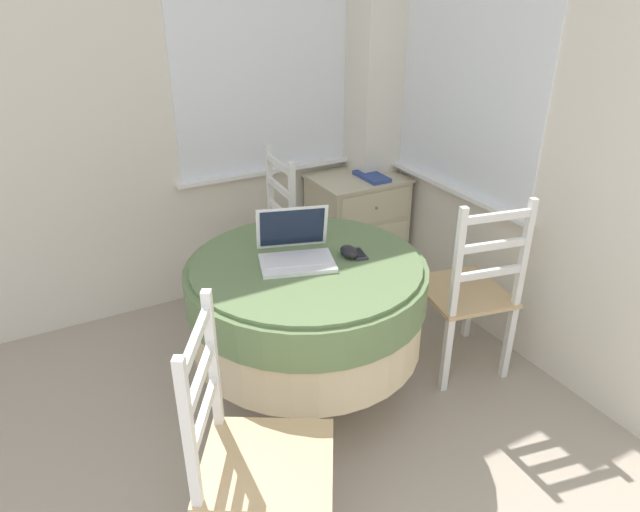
{
  "coord_description": "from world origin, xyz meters",
  "views": [
    {
      "loc": [
        -0.13,
        0.04,
        1.9
      ],
      "look_at": [
        1.03,
        2.17,
        0.68
      ],
      "focal_mm": 32.0,
      "sensor_mm": 36.0,
      "label": 1
    }
  ],
  "objects_px": {
    "dining_chair_camera_near": "(252,457)",
    "dining_chair_near_right_window": "(469,292)",
    "round_dining_table": "(307,298)",
    "dining_chair_near_back_window": "(260,245)",
    "corner_cabinet": "(356,228)",
    "cell_phone": "(358,254)",
    "book_on_cabinet": "(372,176)",
    "computer_mouse": "(349,252)",
    "laptop": "(295,250)"
  },
  "relations": [
    {
      "from": "laptop",
      "to": "computer_mouse",
      "type": "bearing_deg",
      "value": -21.5
    },
    {
      "from": "dining_chair_near_back_window",
      "to": "book_on_cabinet",
      "type": "relative_size",
      "value": 3.82
    },
    {
      "from": "dining_chair_near_back_window",
      "to": "book_on_cabinet",
      "type": "bearing_deg",
      "value": 4.55
    },
    {
      "from": "round_dining_table",
      "to": "dining_chair_camera_near",
      "type": "xyz_separation_m",
      "value": [
        -0.54,
        -0.65,
        -0.11
      ]
    },
    {
      "from": "cell_phone",
      "to": "corner_cabinet",
      "type": "height_order",
      "value": "cell_phone"
    },
    {
      "from": "dining_chair_camera_near",
      "to": "dining_chair_near_back_window",
      "type": "bearing_deg",
      "value": 65.96
    },
    {
      "from": "computer_mouse",
      "to": "dining_chair_near_right_window",
      "type": "height_order",
      "value": "dining_chair_near_right_window"
    },
    {
      "from": "round_dining_table",
      "to": "book_on_cabinet",
      "type": "xyz_separation_m",
      "value": [
        0.93,
        0.9,
        0.15
      ]
    },
    {
      "from": "dining_chair_near_back_window",
      "to": "round_dining_table",
      "type": "bearing_deg",
      "value": -98.19
    },
    {
      "from": "dining_chair_near_right_window",
      "to": "dining_chair_camera_near",
      "type": "distance_m",
      "value": 1.45
    },
    {
      "from": "laptop",
      "to": "round_dining_table",
      "type": "bearing_deg",
      "value": -44.19
    },
    {
      "from": "dining_chair_near_right_window",
      "to": "corner_cabinet",
      "type": "bearing_deg",
      "value": 87.76
    },
    {
      "from": "laptop",
      "to": "book_on_cabinet",
      "type": "bearing_deg",
      "value": 41.89
    },
    {
      "from": "round_dining_table",
      "to": "dining_chair_near_back_window",
      "type": "relative_size",
      "value": 1.09
    },
    {
      "from": "cell_phone",
      "to": "dining_chair_near_back_window",
      "type": "distance_m",
      "value": 0.95
    },
    {
      "from": "dining_chair_near_back_window",
      "to": "corner_cabinet",
      "type": "bearing_deg",
      "value": 9.67
    },
    {
      "from": "dining_chair_camera_near",
      "to": "book_on_cabinet",
      "type": "distance_m",
      "value": 2.16
    },
    {
      "from": "laptop",
      "to": "dining_chair_near_right_window",
      "type": "bearing_deg",
      "value": -13.42
    },
    {
      "from": "cell_phone",
      "to": "corner_cabinet",
      "type": "distance_m",
      "value": 1.27
    },
    {
      "from": "corner_cabinet",
      "to": "book_on_cabinet",
      "type": "relative_size",
      "value": 2.75
    },
    {
      "from": "dining_chair_camera_near",
      "to": "cell_phone",
      "type": "bearing_deg",
      "value": 37.59
    },
    {
      "from": "laptop",
      "to": "computer_mouse",
      "type": "height_order",
      "value": "laptop"
    },
    {
      "from": "book_on_cabinet",
      "to": "dining_chair_near_back_window",
      "type": "bearing_deg",
      "value": -175.45
    },
    {
      "from": "dining_chair_camera_near",
      "to": "dining_chair_near_right_window",
      "type": "bearing_deg",
      "value": 19.41
    },
    {
      "from": "corner_cabinet",
      "to": "book_on_cabinet",
      "type": "xyz_separation_m",
      "value": [
        0.06,
        -0.06,
        0.37
      ]
    },
    {
      "from": "cell_phone",
      "to": "computer_mouse",
      "type": "bearing_deg",
      "value": 177.11
    },
    {
      "from": "dining_chair_near_back_window",
      "to": "dining_chair_near_right_window",
      "type": "distance_m",
      "value": 1.23
    },
    {
      "from": "computer_mouse",
      "to": "dining_chair_near_right_window",
      "type": "bearing_deg",
      "value": -10.48
    },
    {
      "from": "cell_phone",
      "to": "dining_chair_camera_near",
      "type": "xyz_separation_m",
      "value": [
        -0.78,
        -0.6,
        -0.3
      ]
    },
    {
      "from": "computer_mouse",
      "to": "corner_cabinet",
      "type": "xyz_separation_m",
      "value": [
        0.68,
        1.02,
        -0.42
      ]
    },
    {
      "from": "computer_mouse",
      "to": "book_on_cabinet",
      "type": "distance_m",
      "value": 1.21
    },
    {
      "from": "corner_cabinet",
      "to": "computer_mouse",
      "type": "bearing_deg",
      "value": -123.91
    },
    {
      "from": "laptop",
      "to": "dining_chair_near_back_window",
      "type": "height_order",
      "value": "dining_chair_near_back_window"
    },
    {
      "from": "round_dining_table",
      "to": "laptop",
      "type": "distance_m",
      "value": 0.24
    },
    {
      "from": "dining_chair_camera_near",
      "to": "corner_cabinet",
      "type": "bearing_deg",
      "value": 48.86
    },
    {
      "from": "dining_chair_near_back_window",
      "to": "dining_chair_near_right_window",
      "type": "bearing_deg",
      "value": -55.06
    },
    {
      "from": "dining_chair_camera_near",
      "to": "corner_cabinet",
      "type": "relative_size",
      "value": 1.39
    },
    {
      "from": "round_dining_table",
      "to": "cell_phone",
      "type": "xyz_separation_m",
      "value": [
        0.23,
        -0.05,
        0.19
      ]
    },
    {
      "from": "laptop",
      "to": "book_on_cabinet",
      "type": "distance_m",
      "value": 1.3
    },
    {
      "from": "round_dining_table",
      "to": "laptop",
      "type": "height_order",
      "value": "laptop"
    },
    {
      "from": "dining_chair_near_right_window",
      "to": "dining_chair_near_back_window",
      "type": "bearing_deg",
      "value": 124.94
    },
    {
      "from": "round_dining_table",
      "to": "computer_mouse",
      "type": "relative_size",
      "value": 10.38
    },
    {
      "from": "round_dining_table",
      "to": "computer_mouse",
      "type": "height_order",
      "value": "computer_mouse"
    },
    {
      "from": "round_dining_table",
      "to": "dining_chair_near_right_window",
      "type": "relative_size",
      "value": 1.09
    },
    {
      "from": "laptop",
      "to": "cell_phone",
      "type": "xyz_separation_m",
      "value": [
        0.27,
        -0.09,
        -0.04
      ]
    },
    {
      "from": "dining_chair_near_right_window",
      "to": "corner_cabinet",
      "type": "xyz_separation_m",
      "value": [
        0.04,
        1.13,
        -0.1
      ]
    },
    {
      "from": "cell_phone",
      "to": "dining_chair_near_right_window",
      "type": "relative_size",
      "value": 0.13
    },
    {
      "from": "laptop",
      "to": "corner_cabinet",
      "type": "height_order",
      "value": "laptop"
    },
    {
      "from": "computer_mouse",
      "to": "dining_chair_near_right_window",
      "type": "distance_m",
      "value": 0.73
    },
    {
      "from": "dining_chair_near_back_window",
      "to": "dining_chair_camera_near",
      "type": "xyz_separation_m",
      "value": [
        -0.66,
        -1.49,
        0.0
      ]
    }
  ]
}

